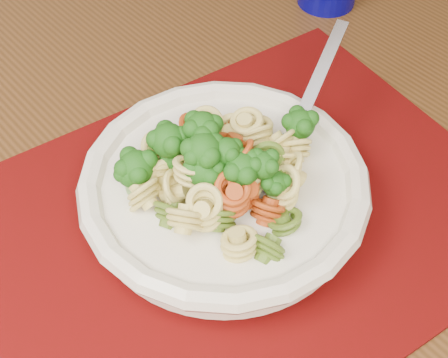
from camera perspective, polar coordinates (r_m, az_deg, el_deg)
name	(u,v)px	position (r m, az deg, el deg)	size (l,w,h in m)	color
dining_table	(235,181)	(0.67, 1.05, -0.16)	(1.63, 1.31, 0.69)	#4E2F16
placemat	(243,215)	(0.53, 1.76, -3.27)	(0.44, 0.34, 0.00)	#520306
pasta_bowl	(224,188)	(0.51, 0.00, -0.85)	(0.24, 0.24, 0.05)	white
pasta_broccoli_heap	(224,174)	(0.50, 0.00, 0.45)	(0.20, 0.20, 0.06)	#D2BE68
fork	(287,150)	(0.52, 5.75, 2.63)	(0.19, 0.02, 0.01)	silver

